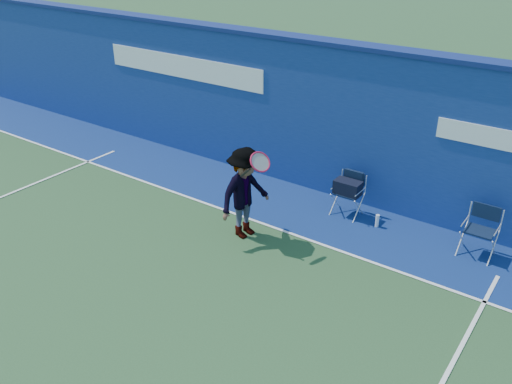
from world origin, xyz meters
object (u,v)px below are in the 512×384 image
Objects in this scene: directors_chair_right at (478,241)px; water_bottle at (377,221)px; tennis_player at (245,193)px; directors_chair_left at (348,198)px.

directors_chair_right is 3.49× the size of water_bottle.
tennis_player is at bearing -154.23° from directors_chair_right.
tennis_player is (-3.57, -1.73, 0.57)m from directors_chair_right.
directors_chair_right is 1.76m from water_bottle.
directors_chair_left is at bearing 179.87° from directors_chair_right.
water_bottle is at bearing -176.84° from directors_chair_right.
tennis_player is at bearing -138.16° from water_bottle.
tennis_player reaches higher than directors_chair_right.
directors_chair_left reaches higher than water_bottle.
directors_chair_left is 0.72m from water_bottle.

